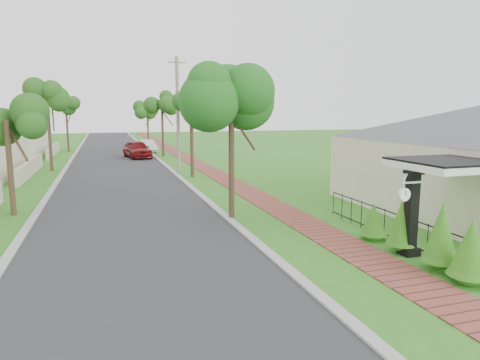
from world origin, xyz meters
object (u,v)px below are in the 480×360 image
porch_post (411,218)px  parked_car_white (147,146)px  parked_car_red (137,149)px  utility_pole (178,114)px  station_clock (405,193)px  near_tree (231,97)px

porch_post → parked_car_white: bearing=96.7°
parked_car_white → parked_car_red: bearing=-112.0°
parked_car_white → utility_pole: (0.75, -15.18, 3.37)m
parked_car_red → station_clock: 30.76m
near_tree → utility_pole: 14.31m
parked_car_red → utility_pole: bearing=-87.7°
porch_post → station_clock: porch_post is taller
near_tree → parked_car_red: bearing=94.2°
porch_post → near_tree: (-3.75, 5.69, 3.60)m
porch_post → parked_car_white: porch_post is taller
porch_post → station_clock: (-0.60, -0.40, 0.83)m
parked_car_red → porch_post: bearing=-89.3°
parked_car_red → parked_car_white: size_ratio=1.18×
utility_pole → station_clock: size_ratio=10.38×
porch_post → parked_car_white: 35.40m
parked_car_red → near_tree: bearing=-95.6°
parked_car_red → station_clock: size_ratio=6.09×
porch_post → parked_car_red: size_ratio=0.54×
porch_post → parked_car_red: (-5.55, 29.94, -0.33)m
porch_post → parked_car_red: bearing=100.5°
parked_car_red → utility_pole: (2.15, -9.97, 3.23)m
parked_car_white → utility_pole: size_ratio=0.50×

